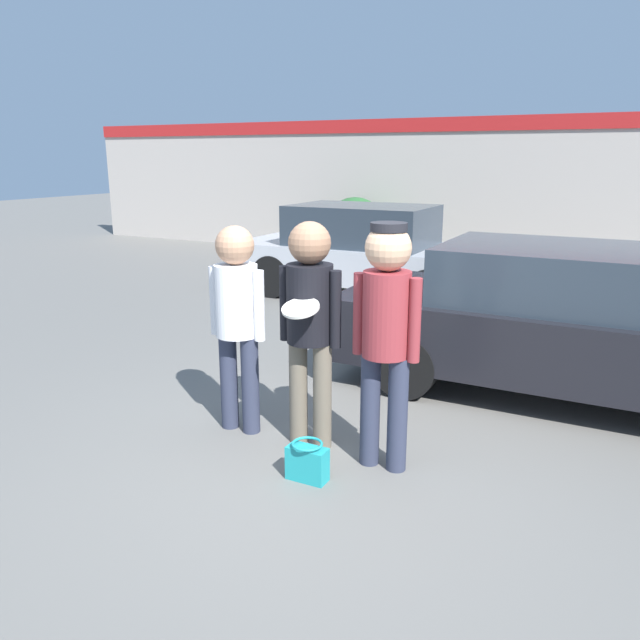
% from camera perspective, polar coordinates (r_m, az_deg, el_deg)
% --- Properties ---
extents(ground_plane, '(56.00, 56.00, 0.00)m').
position_cam_1_polar(ground_plane, '(5.08, -0.21, -12.12)').
color(ground_plane, '#66635E').
extents(storefront_building, '(24.00, 0.22, 3.10)m').
position_cam_1_polar(storefront_building, '(14.02, 19.09, 11.08)').
color(storefront_building, '#B2A89E').
rests_on(storefront_building, ground).
extents(person_left, '(0.53, 0.36, 1.76)m').
position_cam_1_polar(person_left, '(5.19, -7.60, 0.86)').
color(person_left, '#2D3347').
rests_on(person_left, ground).
extents(person_middle_with_frisbee, '(0.54, 0.59, 1.82)m').
position_cam_1_polar(person_middle_with_frisbee, '(4.86, -0.94, 0.62)').
color(person_middle_with_frisbee, '#665B4C').
rests_on(person_middle_with_frisbee, ground).
extents(person_right, '(0.52, 0.35, 1.85)m').
position_cam_1_polar(person_right, '(4.51, 6.07, -0.24)').
color(person_right, '#2D3347').
rests_on(person_right, ground).
extents(parked_car_near, '(4.47, 1.90, 1.46)m').
position_cam_1_polar(parked_car_near, '(6.54, 21.81, -0.10)').
color(parked_car_near, black).
rests_on(parked_car_near, ground).
extents(parked_car_far, '(4.37, 1.79, 1.51)m').
position_cam_1_polar(parked_car_far, '(10.45, 4.15, 6.31)').
color(parked_car_far, '#B7BABF').
rests_on(parked_car_far, ground).
extents(shrub, '(1.40, 1.40, 1.40)m').
position_cam_1_polar(shrub, '(14.29, 3.19, 8.37)').
color(shrub, '#285B2D').
rests_on(shrub, ground).
extents(handbag, '(0.30, 0.23, 0.29)m').
position_cam_1_polar(handbag, '(4.65, -1.17, -12.85)').
color(handbag, teal).
rests_on(handbag, ground).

